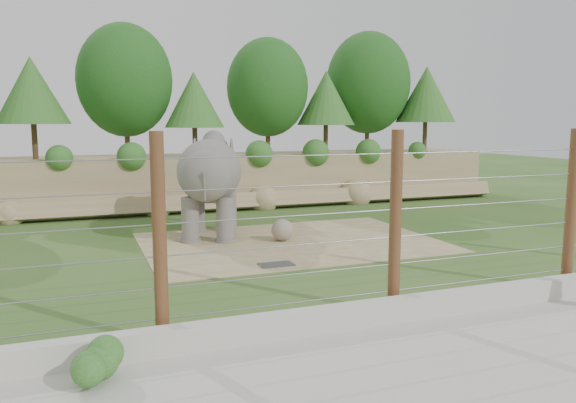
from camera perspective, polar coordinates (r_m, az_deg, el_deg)
name	(u,v)px	position (r m, az deg, el deg)	size (l,w,h in m)	color
ground	(312,264)	(16.63, 2.47, -6.38)	(90.00, 90.00, 0.00)	#2D571D
back_embankment	(223,125)	(28.33, -6.64, 7.68)	(30.00, 5.52, 8.77)	#897755
dirt_patch	(291,242)	(19.51, 0.33, -4.16)	(10.00, 7.00, 0.02)	#8D7553
drain_grate	(276,264)	(16.46, -1.20, -6.40)	(1.00, 0.60, 0.03)	#262628
elephant	(210,186)	(20.41, -7.95, 1.56)	(1.96, 4.58, 3.71)	#5C5653
stone_ball	(282,230)	(19.64, -0.59, -2.90)	(0.77, 0.77, 0.77)	gray
retaining_wall	(406,308)	(12.32, 11.86, -10.59)	(26.00, 0.35, 0.50)	beige
walkway	(467,356)	(10.89, 17.69, -14.74)	(26.00, 4.00, 0.01)	beige
barrier_fence	(395,223)	(12.29, 10.85, -2.17)	(20.26, 0.26, 4.00)	#562F1E
walkway_shrub	(94,363)	(9.75, -19.07, -15.21)	(0.74, 0.74, 0.74)	#286127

